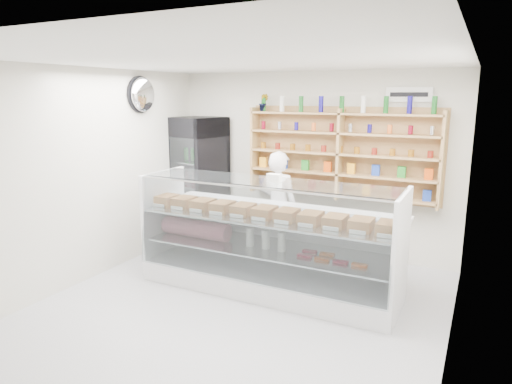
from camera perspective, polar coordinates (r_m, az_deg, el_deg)
The scene contains 8 objects.
room at distance 4.92m, azimuth -3.10°, elevation -0.23°, with size 5.00×5.00×5.00m.
display_counter at distance 5.86m, azimuth 1.51°, elevation -8.56°, with size 3.28×0.98×1.43m.
shop_worker at distance 6.74m, azimuth 2.82°, elevation -1.85°, with size 0.60×0.40×1.66m, color white.
drinks_cooler at distance 7.73m, azimuth -7.10°, elevation 1.54°, with size 0.91×0.89×2.09m.
wall_shelving at distance 6.83m, azimuth 10.44°, elevation 4.70°, with size 2.84×0.28×1.33m.
potted_plant at distance 7.23m, azimuth 0.95°, elevation 11.12°, with size 0.15×0.12×0.27m, color #1E6626.
security_mirror at distance 7.05m, azimuth -13.94°, elevation 11.74°, with size 0.15×0.50×0.50m, color silver.
wall_sign at distance 6.71m, azimuth 18.58°, elevation 11.48°, with size 0.62×0.03×0.20m, color white.
Camera 1 is at (2.40, -4.17, 2.45)m, focal length 32.00 mm.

